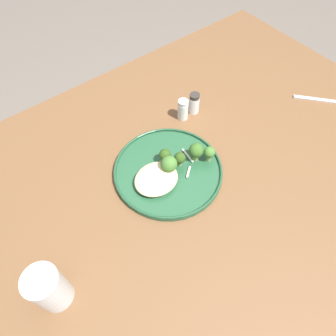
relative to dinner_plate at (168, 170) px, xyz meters
name	(u,v)px	position (x,y,z in m)	size (l,w,h in m)	color
ground	(183,260)	(0.06, -0.04, -0.75)	(6.00, 6.00, 0.00)	#665B51
wooden_dining_table	(192,186)	(0.06, -0.04, -0.09)	(1.40, 1.00, 0.74)	brown
dinner_plate	(168,170)	(0.00, 0.00, 0.00)	(0.29, 0.29, 0.02)	#235133
noodle_bed	(156,179)	(-0.05, -0.01, 0.02)	(0.12, 0.10, 0.03)	beige
seared_scallop_tiny_bay	(160,179)	(-0.04, -0.01, 0.01)	(0.03, 0.03, 0.01)	beige
seared_scallop_center_golden	(165,164)	(0.00, 0.01, 0.01)	(0.03, 0.03, 0.02)	#E5C689
seared_scallop_rear_pale	(170,180)	(-0.02, -0.03, 0.01)	(0.03, 0.03, 0.02)	#DBB77A
seared_scallop_front_small	(148,177)	(-0.06, 0.01, 0.01)	(0.03, 0.03, 0.02)	#E5C689
seared_scallop_left_edge	(166,174)	(-0.02, -0.01, 0.01)	(0.03, 0.03, 0.01)	#DBB77A
seared_scallop_tilted_round	(144,185)	(-0.08, -0.01, 0.01)	(0.03, 0.03, 0.02)	#DBB77A
broccoli_floret_right_tilted	(196,151)	(0.08, -0.02, 0.04)	(0.04, 0.04, 0.06)	#89A356
broccoli_floret_split_head	(169,164)	(0.00, -0.01, 0.04)	(0.04, 0.04, 0.06)	#7A994C
broccoli_floret_near_rim	(165,155)	(0.01, 0.03, 0.03)	(0.03, 0.03, 0.05)	#89A356
broccoli_floret_left_leaning	(180,158)	(0.03, -0.01, 0.03)	(0.03, 0.03, 0.05)	#89A356
broccoli_floret_rear_charred	(209,153)	(0.11, -0.04, 0.03)	(0.03, 0.03, 0.05)	#89A356
onion_sliver_long_sliver	(189,172)	(0.04, -0.04, 0.01)	(0.04, 0.01, 0.00)	silver
onion_sliver_pale_crescent	(188,156)	(0.07, 0.00, 0.01)	(0.05, 0.01, 0.00)	silver
water_glass	(50,289)	(-0.38, -0.10, 0.04)	(0.07, 0.07, 0.12)	silver
dinner_fork	(326,101)	(0.57, -0.09, -0.01)	(0.14, 0.15, 0.00)	silver
salt_shaker	(183,110)	(0.16, 0.13, 0.02)	(0.03, 0.03, 0.07)	white
pepper_shaker	(194,103)	(0.20, 0.13, 0.02)	(0.03, 0.03, 0.07)	white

